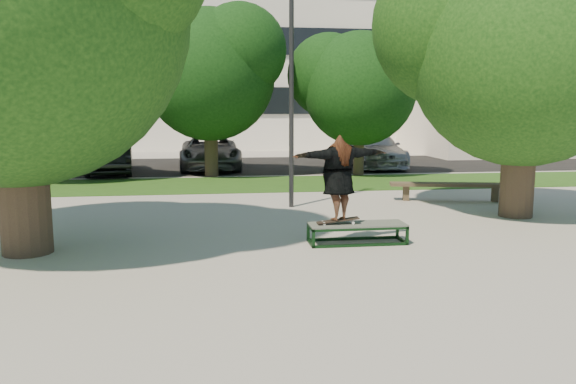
{
  "coord_description": "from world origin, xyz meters",
  "views": [
    {
      "loc": [
        -1.03,
        -9.02,
        2.47
      ],
      "look_at": [
        0.31,
        0.6,
        1.04
      ],
      "focal_mm": 35.0,
      "sensor_mm": 36.0,
      "label": 1
    }
  ],
  "objects": [
    {
      "name": "ground",
      "position": [
        0.0,
        0.0,
        0.0
      ],
      "size": [
        120.0,
        120.0,
        0.0
      ],
      "primitive_type": "plane",
      "color": "#A19D94",
      "rests_on": "ground"
    },
    {
      "name": "grass_strip",
      "position": [
        1.0,
        9.5,
        0.01
      ],
      "size": [
        30.0,
        4.0,
        0.02
      ],
      "primitive_type": "cube",
      "color": "#1F4714",
      "rests_on": "ground"
    },
    {
      "name": "asphalt_strip",
      "position": [
        0.0,
        16.0,
        0.01
      ],
      "size": [
        40.0,
        8.0,
        0.01
      ],
      "primitive_type": "cube",
      "color": "black",
      "rests_on": "ground"
    },
    {
      "name": "tree_right",
      "position": [
        5.92,
        3.08,
        4.09
      ],
      "size": [
        6.24,
        5.33,
        6.51
      ],
      "color": "#38281E",
      "rests_on": "ground"
    },
    {
      "name": "bg_tree_left",
      "position": [
        -6.57,
        11.07,
        3.73
      ],
      "size": [
        5.28,
        4.51,
        5.77
      ],
      "color": "#38281E",
      "rests_on": "ground"
    },
    {
      "name": "bg_tree_mid",
      "position": [
        -1.08,
        12.08,
        4.02
      ],
      "size": [
        5.76,
        4.92,
        6.24
      ],
      "color": "#38281E",
      "rests_on": "ground"
    },
    {
      "name": "bg_tree_right",
      "position": [
        4.43,
        11.57,
        3.49
      ],
      "size": [
        5.04,
        4.31,
        5.43
      ],
      "color": "#38281E",
      "rests_on": "ground"
    },
    {
      "name": "lamppost",
      "position": [
        1.0,
        5.0,
        3.15
      ],
      "size": [
        0.25,
        0.15,
        6.11
      ],
      "color": "#2D2D30",
      "rests_on": "ground"
    },
    {
      "name": "office_building",
      "position": [
        -2.0,
        31.98,
        8.0
      ],
      "size": [
        30.0,
        14.12,
        16.0
      ],
      "color": "silver",
      "rests_on": "ground"
    },
    {
      "name": "side_building",
      "position": [
        18.0,
        22.0,
        4.0
      ],
      "size": [
        15.0,
        10.0,
        8.0
      ],
      "primitive_type": "cube",
      "color": "silver",
      "rests_on": "ground"
    },
    {
      "name": "grind_box",
      "position": [
        1.65,
        0.93,
        0.19
      ],
      "size": [
        1.8,
        0.6,
        0.38
      ],
      "color": "black",
      "rests_on": "ground"
    },
    {
      "name": "skater_rig",
      "position": [
        1.28,
        0.93,
        1.23
      ],
      "size": [
        1.99,
        1.07,
        1.64
      ],
      "rotation": [
        0.0,
        0.0,
        3.44
      ],
      "color": "white",
      "rests_on": "grind_box"
    },
    {
      "name": "bench",
      "position": [
        5.42,
        5.32,
        0.42
      ],
      "size": [
        3.26,
        1.12,
        0.5
      ],
      "rotation": [
        0.0,
        0.0,
        -0.22
      ],
      "color": "#4E412F",
      "rests_on": "ground"
    },
    {
      "name": "car_silver_a",
      "position": [
        -6.0,
        15.38,
        0.67
      ],
      "size": [
        2.22,
        4.17,
        1.35
      ],
      "primitive_type": "imported",
      "rotation": [
        0.0,
        0.0,
        0.16
      ],
      "color": "#ADADB1",
      "rests_on": "asphalt_strip"
    },
    {
      "name": "car_dark",
      "position": [
        -4.92,
        13.5,
        0.79
      ],
      "size": [
        2.27,
        4.96,
        1.57
      ],
      "primitive_type": "imported",
      "rotation": [
        0.0,
        0.0,
        0.13
      ],
      "color": "black",
      "rests_on": "asphalt_strip"
    },
    {
      "name": "car_grey",
      "position": [
        -1.04,
        14.55,
        0.72
      ],
      "size": [
        2.48,
        5.23,
        1.44
      ],
      "primitive_type": "imported",
      "rotation": [
        0.0,
        0.0,
        0.02
      ],
      "color": "slate",
      "rests_on": "asphalt_strip"
    },
    {
      "name": "car_silver_b",
      "position": [
        5.95,
        14.56,
        0.75
      ],
      "size": [
        2.3,
        5.23,
        1.5
      ],
      "primitive_type": "imported",
      "rotation": [
        0.0,
        0.0,
        -0.04
      ],
      "color": "#9F9FA3",
      "rests_on": "asphalt_strip"
    }
  ]
}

